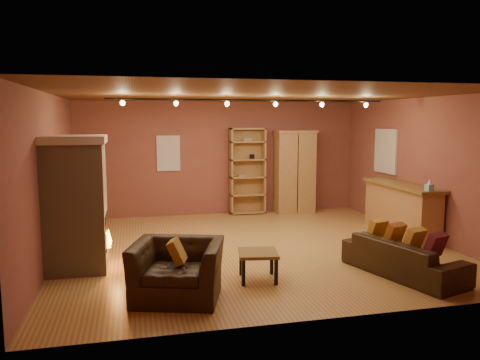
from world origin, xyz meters
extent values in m
plane|color=olive|center=(0.00, 0.00, 0.00)|extent=(7.00, 7.00, 0.00)
plane|color=brown|center=(0.00, 0.00, 2.80)|extent=(7.00, 7.00, 0.00)
cube|color=brown|center=(0.00, 3.25, 1.40)|extent=(7.00, 0.02, 2.80)
cube|color=brown|center=(-3.50, 0.00, 1.40)|extent=(0.02, 6.50, 2.80)
cube|color=brown|center=(3.50, 0.00, 1.40)|extent=(0.02, 6.50, 2.80)
cube|color=tan|center=(-3.05, -0.60, 1.00)|extent=(0.90, 0.90, 2.00)
cube|color=beige|center=(-3.05, -0.60, 2.06)|extent=(0.98, 0.98, 0.12)
cube|color=black|center=(-2.64, -0.60, 0.60)|extent=(0.10, 0.65, 0.55)
cone|color=orange|center=(-2.58, -0.60, 0.48)|extent=(0.10, 0.10, 0.22)
cube|color=silver|center=(-1.30, 3.23, 1.55)|extent=(0.56, 0.04, 0.86)
cube|color=tan|center=(0.64, 3.23, 1.08)|extent=(0.88, 0.04, 2.16)
cube|color=tan|center=(0.22, 3.08, 1.08)|extent=(0.04, 0.34, 2.16)
cube|color=tan|center=(1.06, 3.08, 1.08)|extent=(0.04, 0.34, 2.16)
cube|color=gray|center=(0.50, 3.08, 0.96)|extent=(0.18, 0.12, 0.05)
cube|color=black|center=(0.76, 3.08, 1.44)|extent=(0.10, 0.10, 0.12)
cube|color=tan|center=(0.64, 3.08, 0.04)|extent=(0.88, 0.34, 0.04)
cube|color=tan|center=(0.64, 3.08, 0.49)|extent=(0.88, 0.34, 0.03)
cube|color=tan|center=(0.64, 3.08, 0.93)|extent=(0.88, 0.34, 0.03)
cube|color=tan|center=(0.64, 3.08, 1.37)|extent=(0.88, 0.34, 0.04)
cube|color=tan|center=(0.64, 3.08, 1.82)|extent=(0.88, 0.34, 0.04)
cube|color=tan|center=(0.64, 3.08, 2.14)|extent=(0.88, 0.34, 0.04)
cube|color=tan|center=(1.85, 2.98, 1.02)|extent=(0.97, 0.53, 2.04)
cube|color=brown|center=(1.85, 2.72, 1.02)|extent=(0.02, 0.01, 1.94)
cube|color=tan|center=(1.85, 2.98, 2.07)|extent=(1.03, 0.59, 0.06)
cube|color=tan|center=(3.20, 0.25, 0.50)|extent=(0.48, 2.10, 1.00)
cube|color=brown|center=(3.20, 0.25, 1.03)|extent=(0.60, 2.22, 0.06)
cube|color=#84BED3|center=(3.15, -0.71, 1.12)|extent=(0.12, 0.12, 0.11)
cone|color=white|center=(3.15, -0.71, 1.22)|extent=(0.08, 0.08, 0.10)
cube|color=silver|center=(3.47, 1.40, 1.65)|extent=(0.05, 0.90, 1.00)
imported|color=black|center=(1.82, -2.03, 0.38)|extent=(1.10, 2.00, 0.75)
cube|color=maroon|center=(1.98, -2.56, 0.61)|extent=(0.35, 0.31, 0.36)
cube|color=#B3832E|center=(1.87, -2.21, 0.61)|extent=(0.35, 0.31, 0.36)
cube|color=#944F1D|center=(1.77, -1.86, 0.61)|extent=(0.35, 0.31, 0.36)
cube|color=#B3832E|center=(1.66, -1.51, 0.61)|extent=(0.35, 0.31, 0.36)
imported|color=black|center=(-1.63, -2.17, 0.51)|extent=(1.33, 1.06, 1.02)
cube|color=#B3832E|center=(-1.63, -2.17, 0.64)|extent=(0.31, 0.36, 0.34)
cube|color=brown|center=(-0.40, -1.73, 0.41)|extent=(0.65, 0.65, 0.05)
cube|color=black|center=(-0.63, -1.97, 0.19)|extent=(0.05, 0.05, 0.38)
cube|color=black|center=(-0.16, -1.97, 0.19)|extent=(0.05, 0.05, 0.38)
cube|color=black|center=(-0.63, -1.50, 0.19)|extent=(0.05, 0.05, 0.38)
cube|color=black|center=(-0.16, -1.50, 0.19)|extent=(0.05, 0.05, 0.38)
cylinder|color=black|center=(0.00, 0.20, 2.72)|extent=(5.20, 0.03, 0.03)
sphere|color=#FFD88C|center=(-2.30, 0.20, 2.65)|extent=(0.09, 0.09, 0.09)
sphere|color=#FFD88C|center=(-1.38, 0.20, 2.65)|extent=(0.09, 0.09, 0.09)
sphere|color=#FFD88C|center=(-0.46, 0.20, 2.65)|extent=(0.09, 0.09, 0.09)
sphere|color=#FFD88C|center=(0.46, 0.20, 2.65)|extent=(0.09, 0.09, 0.09)
sphere|color=#FFD88C|center=(1.38, 0.20, 2.65)|extent=(0.09, 0.09, 0.09)
sphere|color=#FFD88C|center=(2.30, 0.20, 2.65)|extent=(0.09, 0.09, 0.09)
camera|label=1|loc=(-2.18, -8.20, 2.37)|focal=35.00mm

